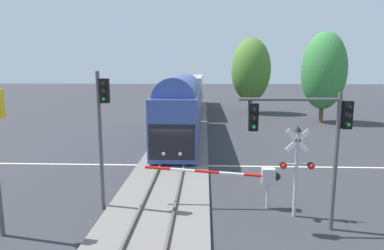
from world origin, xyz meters
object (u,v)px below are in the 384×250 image
object	(u,v)px
crossing_gate_near	(253,177)
traffic_signal_median	(102,119)
crossing_signal_mast	(297,162)
commuter_train	(188,97)
elm_centre_background	(251,70)
maple_right_background	(324,71)
traffic_signal_near_right	(310,129)

from	to	relation	value
crossing_gate_near	traffic_signal_median	xyz separation A→B (m)	(-6.35, -0.42, 2.54)
crossing_signal_mast	traffic_signal_median	world-z (taller)	traffic_signal_median
commuter_train	crossing_signal_mast	distance (m)	25.43
elm_centre_background	traffic_signal_median	bearing A→B (deg)	-107.98
commuter_train	elm_centre_background	xyz separation A→B (m)	(8.08, 7.56, 3.02)
commuter_train	elm_centre_background	distance (m)	11.47
maple_right_background	crossing_signal_mast	bearing A→B (deg)	-110.83
elm_centre_background	traffic_signal_near_right	bearing A→B (deg)	-93.96
commuter_train	crossing_gate_near	xyz separation A→B (m)	(4.06, -23.97, -1.35)
commuter_train	traffic_signal_near_right	size ratio (longest dim) A/B	7.71
commuter_train	crossing_gate_near	size ratio (longest dim) A/B	6.80
crossing_gate_near	traffic_signal_median	world-z (taller)	traffic_signal_median
crossing_gate_near	crossing_signal_mast	bearing A→B (deg)	-26.62
traffic_signal_near_right	maple_right_background	distance (m)	27.55
commuter_train	traffic_signal_near_right	distance (m)	26.54
crossing_gate_near	traffic_signal_median	size ratio (longest dim) A/B	0.99
crossing_signal_mast	traffic_signal_near_right	bearing A→B (deg)	-85.55
elm_centre_background	commuter_train	bearing A→B (deg)	-136.92
crossing_gate_near	traffic_signal_near_right	bearing A→B (deg)	-48.34
crossing_signal_mast	maple_right_background	size ratio (longest dim) A/B	0.38
commuter_train	traffic_signal_median	xyz separation A→B (m)	(-2.29, -24.39, 1.19)
commuter_train	maple_right_background	xyz separation A→B (m)	(15.10, -0.03, 2.98)
traffic_signal_near_right	commuter_train	bearing A→B (deg)	102.56
crossing_signal_mast	traffic_signal_near_right	size ratio (longest dim) A/B	0.73
crossing_gate_near	elm_centre_background	bearing A→B (deg)	82.74
crossing_gate_near	traffic_signal_median	bearing A→B (deg)	-176.23
crossing_gate_near	elm_centre_background	size ratio (longest dim) A/B	0.59
crossing_signal_mast	traffic_signal_near_right	world-z (taller)	traffic_signal_near_right
crossing_gate_near	crossing_signal_mast	world-z (taller)	crossing_signal_mast
commuter_train	maple_right_background	distance (m)	15.39
traffic_signal_median	elm_centre_background	distance (m)	33.64
commuter_train	traffic_signal_near_right	xyz separation A→B (m)	(5.77, -25.88, 1.11)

